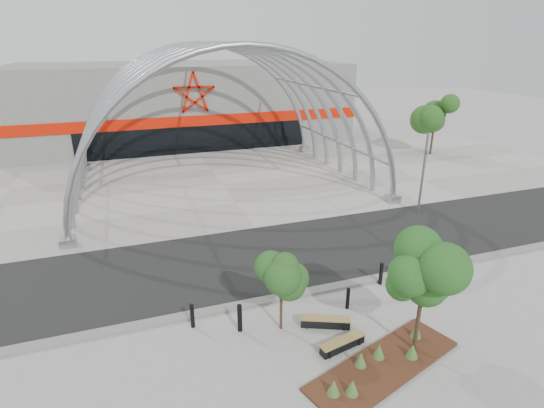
% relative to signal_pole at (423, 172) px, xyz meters
% --- Properties ---
extents(ground, '(140.00, 140.00, 0.00)m').
position_rel_signal_pole_xyz_m(ground, '(-10.46, -5.90, -2.67)').
color(ground, gray).
rests_on(ground, ground).
extents(road, '(140.00, 7.00, 0.02)m').
position_rel_signal_pole_xyz_m(road, '(-10.46, -2.40, -2.66)').
color(road, black).
rests_on(road, ground).
extents(forecourt, '(60.00, 17.00, 0.04)m').
position_rel_signal_pole_xyz_m(forecourt, '(-10.46, 9.60, -2.65)').
color(forecourt, '#9E9990').
rests_on(forecourt, ground).
extents(kerb, '(60.00, 0.50, 0.12)m').
position_rel_signal_pole_xyz_m(kerb, '(-10.46, -6.15, -2.61)').
color(kerb, slate).
rests_on(kerb, ground).
extents(arena_building, '(34.00, 15.24, 8.00)m').
position_rel_signal_pole_xyz_m(arena_building, '(-10.46, 27.55, 1.32)').
color(arena_building, slate).
rests_on(arena_building, ground).
extents(vault_canopy, '(20.80, 15.80, 20.36)m').
position_rel_signal_pole_xyz_m(vault_canopy, '(-10.46, 9.60, -2.65)').
color(vault_canopy, '#979CA1').
rests_on(vault_canopy, ground).
extents(planting_bed, '(6.14, 3.52, 0.62)m').
position_rel_signal_pole_xyz_m(planting_bed, '(-9.77, -11.05, -2.52)').
color(planting_bed, '#391811').
rests_on(planting_bed, ground).
extents(signal_pole, '(0.23, 0.72, 5.10)m').
position_rel_signal_pole_xyz_m(signal_pole, '(0.00, 0.00, 0.00)').
color(signal_pole, slate).
rests_on(signal_pole, ground).
extents(street_tree_0, '(1.49, 1.49, 3.40)m').
position_rel_signal_pole_xyz_m(street_tree_0, '(-12.23, -8.01, -0.22)').
color(street_tree_0, '#322214').
rests_on(street_tree_0, ground).
extents(street_tree_1, '(1.71, 1.71, 4.05)m').
position_rel_signal_pole_xyz_m(street_tree_1, '(-8.29, -10.74, 0.24)').
color(street_tree_1, black).
rests_on(street_tree_1, ground).
extents(bench_0, '(1.85, 0.75, 0.38)m').
position_rel_signal_pole_xyz_m(bench_0, '(-10.58, -9.79, -2.48)').
color(bench_0, black).
rests_on(bench_0, ground).
extents(bench_1, '(1.90, 1.14, 0.40)m').
position_rel_signal_pole_xyz_m(bench_1, '(-10.61, -8.46, -2.47)').
color(bench_1, black).
rests_on(bench_1, ground).
extents(bollard_0, '(0.16, 0.16, 0.98)m').
position_rel_signal_pole_xyz_m(bollard_0, '(-15.35, -6.83, -2.18)').
color(bollard_0, black).
rests_on(bollard_0, ground).
extents(bollard_1, '(0.18, 0.18, 1.12)m').
position_rel_signal_pole_xyz_m(bollard_1, '(-13.72, -7.64, -2.11)').
color(bollard_1, black).
rests_on(bollard_1, ground).
extents(bollard_2, '(0.15, 0.15, 0.92)m').
position_rel_signal_pole_xyz_m(bollard_2, '(-9.24, -7.69, -2.21)').
color(bollard_2, black).
rests_on(bollard_2, ground).
extents(bollard_3, '(0.17, 0.17, 1.04)m').
position_rel_signal_pole_xyz_m(bollard_3, '(-6.95, -6.53, -2.15)').
color(bollard_3, black).
rests_on(bollard_3, ground).
extents(bollard_4, '(0.18, 0.18, 1.11)m').
position_rel_signal_pole_xyz_m(bollard_4, '(-5.58, -6.84, -2.11)').
color(bollard_4, black).
rests_on(bollard_4, ground).
extents(bg_tree_1, '(2.70, 2.70, 5.91)m').
position_rel_signal_pole_xyz_m(bg_tree_1, '(10.54, 12.10, 1.58)').
color(bg_tree_1, black).
rests_on(bg_tree_1, ground).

